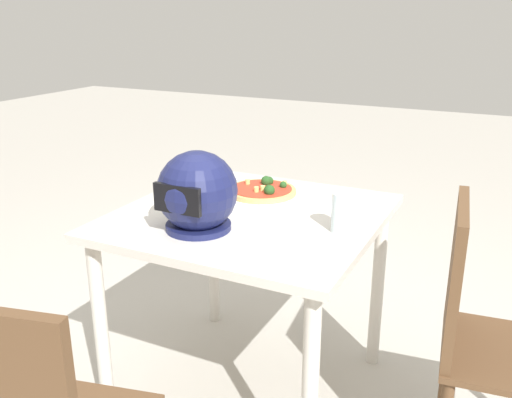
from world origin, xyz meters
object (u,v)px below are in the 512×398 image
drinking_glass (342,212)px  motorcycle_helmet (197,193)px  pizza (263,190)px  dining_table (250,239)px  chair_side (482,331)px

drinking_glass → motorcycle_helmet: bearing=23.6°
pizza → drinking_glass: drinking_glass is taller
dining_table → motorcycle_helmet: (0.08, 0.22, 0.23)m
dining_table → drinking_glass: bearing=175.3°
drinking_glass → chair_side: 0.55m
pizza → motorcycle_helmet: (0.04, 0.40, 0.10)m
motorcycle_helmet → drinking_glass: 0.47m
dining_table → drinking_glass: drinking_glass is taller
motorcycle_helmet → drinking_glass: size_ratio=2.00×
chair_side → dining_table: bearing=-3.3°
motorcycle_helmet → chair_side: motorcycle_helmet is taller
pizza → motorcycle_helmet: 0.42m
motorcycle_helmet → chair_side: size_ratio=0.29×
pizza → motorcycle_helmet: bearing=84.2°
dining_table → pizza: size_ratio=3.35×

